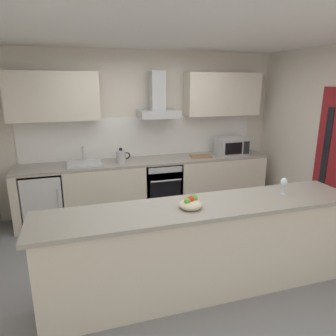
{
  "coord_description": "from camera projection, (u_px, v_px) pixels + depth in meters",
  "views": [
    {
      "loc": [
        -1.1,
        -3.16,
        2.11
      ],
      "look_at": [
        0.01,
        0.48,
        1.05
      ],
      "focal_mm": 33.09,
      "sensor_mm": 36.0,
      "label": 1
    }
  ],
  "objects": [
    {
      "name": "wall_back",
      "position": [
        142.0,
        132.0,
        5.22
      ],
      "size": [
        5.59,
        0.12,
        2.6
      ],
      "primitive_type": "cube",
      "color": "silver",
      "rests_on": "ground"
    },
    {
      "name": "kettle",
      "position": [
        121.0,
        156.0,
        4.77
      ],
      "size": [
        0.29,
        0.15,
        0.24
      ],
      "color": "#B7BABC",
      "rests_on": "counter_back"
    },
    {
      "name": "oven",
      "position": [
        161.0,
        185.0,
        5.13
      ],
      "size": [
        0.6,
        0.62,
        0.8
      ],
      "color": "slate",
      "rests_on": "ground"
    },
    {
      "name": "fruit_bowl",
      "position": [
        191.0,
        204.0,
        2.91
      ],
      "size": [
        0.22,
        0.22,
        0.13
      ],
      "color": "beige",
      "rests_on": "counter_island"
    },
    {
      "name": "upper_cabinets",
      "position": [
        144.0,
        95.0,
        4.84
      ],
      "size": [
        3.99,
        0.32,
        0.7
      ],
      "color": "beige"
    },
    {
      "name": "refrigerator",
      "position": [
        44.0,
        199.0,
        4.62
      ],
      "size": [
        0.58,
        0.6,
        0.85
      ],
      "color": "white",
      "rests_on": "ground"
    },
    {
      "name": "counter_island",
      "position": [
        202.0,
        249.0,
        3.12
      ],
      "size": [
        3.22,
        0.64,
        0.96
      ],
      "color": "beige",
      "rests_on": "ground"
    },
    {
      "name": "ceiling",
      "position": [
        181.0,
        30.0,
        3.08
      ],
      "size": [
        5.59,
        4.75,
        0.02
      ],
      "primitive_type": "cube",
      "color": "white"
    },
    {
      "name": "counter_back",
      "position": [
        148.0,
        186.0,
        5.1
      ],
      "size": [
        4.04,
        0.6,
        0.9
      ],
      "color": "beige",
      "rests_on": "ground"
    },
    {
      "name": "sink",
      "position": [
        84.0,
        163.0,
        4.68
      ],
      "size": [
        0.5,
        0.4,
        0.26
      ],
      "color": "silver",
      "rests_on": "counter_back"
    },
    {
      "name": "range_hood",
      "position": [
        158.0,
        103.0,
        4.89
      ],
      "size": [
        0.62,
        0.45,
        0.72
      ],
      "color": "#B7BABC"
    },
    {
      "name": "chopping_board",
      "position": [
        201.0,
        156.0,
        5.18
      ],
      "size": [
        0.36,
        0.25,
        0.02
      ],
      "primitive_type": "cube",
      "rotation": [
        0.0,
        0.0,
        -0.08
      ],
      "color": "#9E7247",
      "rests_on": "counter_back"
    },
    {
      "name": "wine_glass",
      "position": [
        284.0,
        183.0,
        3.26
      ],
      "size": [
        0.08,
        0.08,
        0.18
      ],
      "color": "silver",
      "rests_on": "counter_island"
    },
    {
      "name": "backsplash_tile",
      "position": [
        143.0,
        137.0,
        5.17
      ],
      "size": [
        3.91,
        0.02,
        0.66
      ],
      "primitive_type": "cube",
      "color": "white"
    },
    {
      "name": "microwave",
      "position": [
        232.0,
        146.0,
        5.3
      ],
      "size": [
        0.5,
        0.38,
        0.3
      ],
      "color": "#B7BABC",
      "rests_on": "counter_back"
    },
    {
      "name": "ground",
      "position": [
        179.0,
        261.0,
        3.79
      ],
      "size": [
        5.59,
        4.75,
        0.02
      ],
      "primitive_type": "cube",
      "color": "gray"
    }
  ]
}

